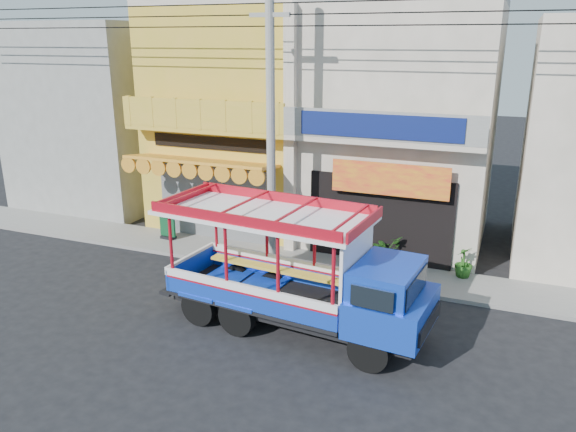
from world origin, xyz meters
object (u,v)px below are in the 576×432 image
(songthaew_truck, at_px, (312,276))
(potted_plant_b, at_px, (375,262))
(potted_plant_c, at_px, (464,262))
(green_sign, at_px, (168,228))
(potted_plant_a, at_px, (386,251))
(utility_pole, at_px, (275,109))

(songthaew_truck, xyz_separation_m, potted_plant_b, (0.67, 3.80, -0.97))
(songthaew_truck, relative_size, potted_plant_c, 7.43)
(green_sign, height_order, potted_plant_a, potted_plant_a)
(potted_plant_c, bearing_deg, songthaew_truck, -4.62)
(utility_pole, distance_m, potted_plant_a, 5.60)
(potted_plant_c, bearing_deg, utility_pole, -47.06)
(utility_pole, height_order, green_sign, utility_pole)
(potted_plant_a, relative_size, potted_plant_c, 1.06)
(potted_plant_b, bearing_deg, songthaew_truck, 142.60)
(utility_pole, relative_size, potted_plant_b, 31.71)
(utility_pole, distance_m, songthaew_truck, 5.40)
(utility_pole, distance_m, green_sign, 6.51)
(potted_plant_c, bearing_deg, potted_plant_b, -40.87)
(green_sign, bearing_deg, songthaew_truck, -31.43)
(songthaew_truck, relative_size, potted_plant_a, 7.04)
(utility_pole, bearing_deg, potted_plant_a, 22.78)
(songthaew_truck, bearing_deg, utility_pole, 125.26)
(utility_pole, xyz_separation_m, potted_plant_c, (5.53, 1.35, -4.44))
(green_sign, xyz_separation_m, potted_plant_a, (7.78, 0.43, 0.09))
(songthaew_truck, bearing_deg, green_sign, 148.57)
(utility_pole, relative_size, potted_plant_a, 28.24)
(potted_plant_b, bearing_deg, potted_plant_c, -97.60)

